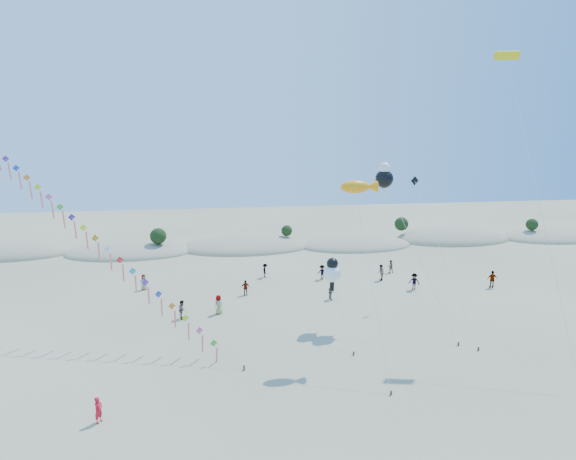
{
  "coord_description": "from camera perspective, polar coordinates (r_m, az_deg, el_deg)",
  "views": [
    {
      "loc": [
        -3.61,
        -22.28,
        17.18
      ],
      "look_at": [
        1.64,
        14.0,
        9.22
      ],
      "focal_mm": 30.0,
      "sensor_mm": 36.0,
      "label": 1
    }
  ],
  "objects": [
    {
      "name": "dark_kite",
      "position": [
        46.13,
        16.66,
        0.5
      ],
      "size": [
        1.11,
        12.88,
        12.37
      ],
      "color": "#3F2D1E",
      "rests_on": "ground"
    },
    {
      "name": "dune_ridge",
      "position": [
        69.7,
        -4.15,
        -1.96
      ],
      "size": [
        145.3,
        11.49,
        5.57
      ],
      "color": "gray",
      "rests_on": "ground"
    },
    {
      "name": "beachgoers",
      "position": [
        51.76,
        3.85,
        -6.16
      ],
      "size": [
        38.34,
        12.0,
        1.87
      ],
      "color": "slate",
      "rests_on": "ground"
    },
    {
      "name": "ground",
      "position": [
        28.36,
        0.85,
        -25.03
      ],
      "size": [
        160.0,
        160.0,
        0.0
      ],
      "primitive_type": "plane",
      "color": "gray",
      "rests_on": "ground"
    },
    {
      "name": "cartoon_kite_low",
      "position": [
        41.42,
        5.26,
        -4.92
      ],
      "size": [
        1.49,
        6.42,
        6.21
      ],
      "color": "#3F2D1E",
      "rests_on": "ground"
    },
    {
      "name": "cartoon_kite_high",
      "position": [
        43.69,
        11.35,
        6.18
      ],
      "size": [
        5.07,
        8.57,
        14.06
      ],
      "color": "#3F2D1E",
      "rests_on": "ground"
    },
    {
      "name": "fish_kite",
      "position": [
        36.75,
        8.43,
        5.04
      ],
      "size": [
        2.83,
        8.41,
        13.18
      ],
      "color": "#3F2D1E",
      "rests_on": "ground"
    },
    {
      "name": "parafoil_kite",
      "position": [
        44.67,
        24.7,
        17.44
      ],
      "size": [
        2.03,
        13.6,
        23.12
      ],
      "color": "#3F2D1E",
      "rests_on": "ground"
    },
    {
      "name": "flyer_foreground",
      "position": [
        32.21,
        -21.55,
        -19.23
      ],
      "size": [
        0.6,
        0.7,
        1.63
      ],
      "primitive_type": "imported",
      "rotation": [
        0.0,
        0.0,
        1.14
      ],
      "color": "red",
      "rests_on": "ground"
    },
    {
      "name": "kite_train",
      "position": [
        43.43,
        -24.66,
        1.64
      ],
      "size": [
        26.31,
        17.59,
        19.82
      ],
      "color": "#3F2D1E",
      "rests_on": "ground"
    }
  ]
}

